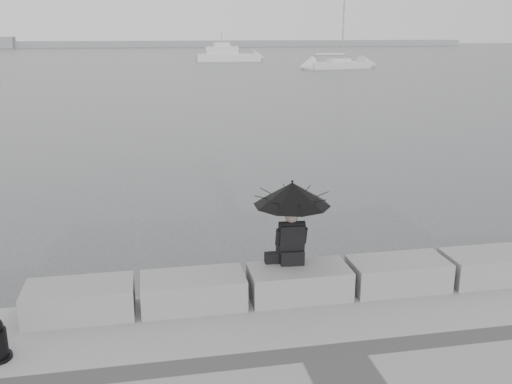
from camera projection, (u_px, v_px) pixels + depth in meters
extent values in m
plane|color=#404244|center=(291.00, 311.00, 9.80)|extent=(360.00, 360.00, 0.00)
cube|color=gray|center=(80.00, 300.00, 8.55)|extent=(1.60, 0.80, 0.50)
cube|color=gray|center=(193.00, 291.00, 8.86)|extent=(1.60, 0.80, 0.50)
cube|color=gray|center=(299.00, 282.00, 9.17)|extent=(1.60, 0.80, 0.50)
cube|color=gray|center=(398.00, 274.00, 9.47)|extent=(1.60, 0.80, 0.50)
cube|color=gray|center=(491.00, 266.00, 9.78)|extent=(1.60, 0.80, 0.50)
sphere|color=#726056|center=(292.00, 217.00, 9.12)|extent=(0.21, 0.21, 0.21)
cylinder|color=black|center=(292.00, 213.00, 9.09)|extent=(0.02, 0.02, 1.00)
cone|color=black|center=(292.00, 194.00, 9.00)|extent=(1.24, 1.24, 0.37)
sphere|color=black|center=(292.00, 181.00, 8.94)|extent=(0.04, 0.04, 0.04)
cube|color=black|center=(273.00, 258.00, 9.29)|extent=(0.26, 0.15, 0.17)
cube|color=gray|center=(152.00, 44.00, 155.95)|extent=(180.00, 6.00, 1.60)
cube|color=silver|center=(338.00, 66.00, 70.21)|extent=(8.25, 3.91, 0.90)
cube|color=silver|center=(338.00, 61.00, 70.05)|extent=(3.04, 2.11, 0.50)
cylinder|color=gray|center=(340.00, 11.00, 68.44)|extent=(0.16, 0.16, 12.00)
cylinder|color=gray|center=(339.00, 55.00, 69.87)|extent=(4.40, 0.98, 0.10)
cube|color=silver|center=(228.00, 58.00, 85.89)|extent=(9.54, 2.82, 1.20)
cube|color=silver|center=(228.00, 50.00, 85.58)|extent=(4.77, 2.21, 1.20)
cube|color=silver|center=(228.00, 44.00, 85.34)|extent=(2.39, 1.60, 0.60)
cylinder|color=gray|center=(228.00, 37.00, 85.03)|extent=(0.08, 0.08, 1.60)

